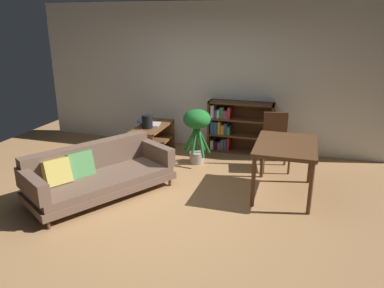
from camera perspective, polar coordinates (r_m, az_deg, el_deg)
name	(u,v)px	position (r m, az deg, el deg)	size (l,w,h in m)	color
ground_plane	(156,206)	(5.05, -5.56, -9.46)	(8.16, 8.16, 0.00)	#A87A4C
back_wall_panel	(208,77)	(7.10, 2.51, 10.26)	(6.80, 0.10, 2.70)	silver
fabric_couch	(97,173)	(5.38, -14.44, -4.38)	(1.76, 2.15, 0.69)	#56351E
media_console	(153,141)	(6.75, -6.08, 0.45)	(0.47, 1.07, 0.58)	brown
open_laptop	(150,123)	(6.72, -6.46, 3.18)	(0.44, 0.37, 0.10)	silver
desk_speaker	(147,122)	(6.48, -6.90, 3.44)	(0.19, 0.19, 0.23)	black
potted_floor_plant	(197,126)	(6.27, 0.76, 2.79)	(0.49, 0.50, 0.95)	#9E9389
dining_table	(286,150)	(5.27, 14.21, -0.83)	(0.82, 1.13, 0.75)	#56351E
dining_chair_near	(275,138)	(6.26, 12.71, 0.93)	(0.52, 0.51, 0.93)	#56351E
bookshelf	(235,127)	(6.98, 6.66, 2.60)	(1.20, 0.31, 0.95)	#56351E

